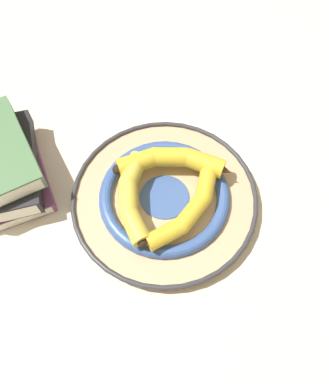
# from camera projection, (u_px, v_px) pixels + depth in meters

# --- Properties ---
(ground_plane) EXTENTS (2.80, 2.80, 0.00)m
(ground_plane) POSITION_uv_depth(u_px,v_px,m) (146.00, 200.00, 0.70)
(ground_plane) COLOR beige
(decorative_bowl) EXTENTS (0.34, 0.34, 0.03)m
(decorative_bowl) POSITION_uv_depth(u_px,v_px,m) (164.00, 198.00, 0.68)
(decorative_bowl) COLOR tan
(decorative_bowl) RESTS_ON ground_plane
(banana_a) EXTENTS (0.13, 0.19, 0.04)m
(banana_a) POSITION_uv_depth(u_px,v_px,m) (173.00, 161.00, 0.68)
(banana_a) COLOR gold
(banana_a) RESTS_ON decorative_bowl
(banana_b) EXTENTS (0.16, 0.13, 0.03)m
(banana_b) POSITION_uv_depth(u_px,v_px,m) (132.00, 196.00, 0.65)
(banana_b) COLOR gold
(banana_b) RESTS_ON decorative_bowl
(banana_c) EXTENTS (0.21, 0.06, 0.03)m
(banana_c) POSITION_uv_depth(u_px,v_px,m) (188.00, 211.00, 0.63)
(banana_c) COLOR gold
(banana_c) RESTS_ON decorative_bowl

